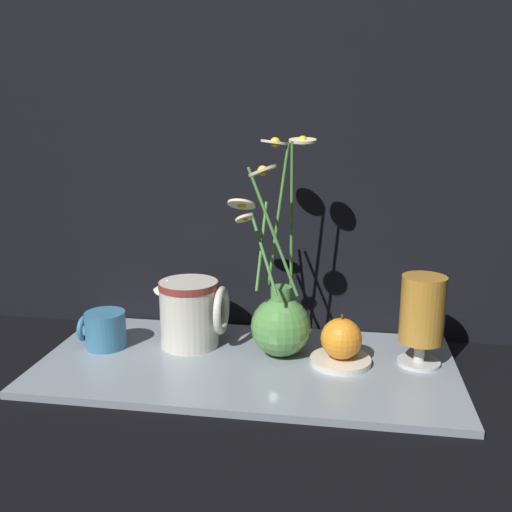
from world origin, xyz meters
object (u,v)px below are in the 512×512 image
object	(u,v)px
yellow_mug	(104,330)
tea_glass	(422,313)
ceramic_pitcher	(191,310)
vase_with_flowers	(280,317)
orange_fruit	(341,339)

from	to	relation	value
yellow_mug	tea_glass	world-z (taller)	tea_glass
yellow_mug	ceramic_pitcher	bearing A→B (deg)	12.08
ceramic_pitcher	tea_glass	size ratio (longest dim) A/B	0.86
vase_with_flowers	yellow_mug	distance (m)	0.31
orange_fruit	vase_with_flowers	bearing A→B (deg)	169.31
vase_with_flowers	yellow_mug	xyz separation A→B (m)	(-0.31, -0.01, -0.04)
tea_glass	orange_fruit	size ratio (longest dim) A/B	1.98
ceramic_pitcher	orange_fruit	world-z (taller)	ceramic_pitcher
yellow_mug	ceramic_pitcher	size ratio (longest dim) A/B	0.63
yellow_mug	tea_glass	size ratio (longest dim) A/B	0.54
yellow_mug	tea_glass	distance (m)	0.55
orange_fruit	yellow_mug	bearing A→B (deg)	179.21
tea_glass	ceramic_pitcher	bearing A→B (deg)	177.23
ceramic_pitcher	tea_glass	xyz separation A→B (m)	(0.39, -0.02, 0.02)
yellow_mug	tea_glass	xyz separation A→B (m)	(0.54, 0.01, 0.06)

